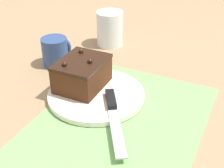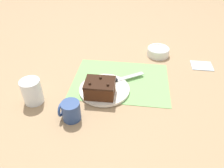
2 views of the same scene
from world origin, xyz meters
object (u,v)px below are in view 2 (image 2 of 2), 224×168
object	(u,v)px
drinking_glass	(32,91)
small_bowl	(158,51)
serving_knife	(117,79)
coffee_mug	(70,111)
chocolate_cake	(100,88)
cake_plate	(104,89)

from	to	relation	value
drinking_glass	small_bowl	bearing A→B (deg)	-139.24
serving_knife	coffee_mug	size ratio (longest dim) A/B	2.34
drinking_glass	small_bowl	distance (m)	0.72
chocolate_cake	serving_knife	distance (m)	0.13
serving_knife	drinking_glass	world-z (taller)	drinking_glass
cake_plate	serving_knife	xyz separation A→B (m)	(-0.05, -0.07, 0.01)
drinking_glass	coffee_mug	size ratio (longest dim) A/B	1.33
cake_plate	small_bowl	distance (m)	0.44
chocolate_cake	drinking_glass	xyz separation A→B (m)	(0.28, 0.06, 0.00)
drinking_glass	coffee_mug	world-z (taller)	drinking_glass
chocolate_cake	coffee_mug	xyz separation A→B (m)	(0.09, 0.14, -0.01)
coffee_mug	chocolate_cake	bearing A→B (deg)	-122.92
serving_knife	drinking_glass	distance (m)	0.38
serving_knife	small_bowl	size ratio (longest dim) A/B	1.53
serving_knife	coffee_mug	world-z (taller)	coffee_mug
drinking_glass	serving_knife	bearing A→B (deg)	-152.89
cake_plate	serving_knife	size ratio (longest dim) A/B	1.20
drinking_glass	small_bowl	xyz separation A→B (m)	(-0.55, -0.47, -0.03)
serving_knife	small_bowl	world-z (taller)	small_bowl
small_bowl	coffee_mug	bearing A→B (deg)	56.83
chocolate_cake	small_bowl	bearing A→B (deg)	-123.26
serving_knife	coffee_mug	distance (m)	0.30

